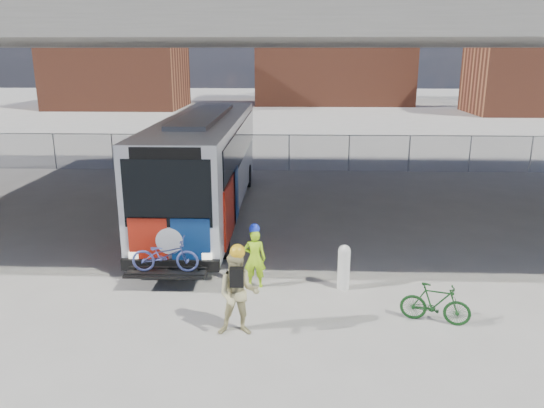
{
  "coord_description": "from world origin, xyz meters",
  "views": [
    {
      "loc": [
        1.07,
        -14.37,
        5.68
      ],
      "look_at": [
        0.56,
        0.07,
        1.6
      ],
      "focal_mm": 35.0,
      "sensor_mm": 36.0,
      "label": 1
    }
  ],
  "objects_px": {
    "bike_parked": "(435,304)",
    "bollard": "(344,265)",
    "bus": "(205,158)",
    "cyclist_hivis": "(255,257)",
    "cyclist_tan": "(238,293)"
  },
  "relations": [
    {
      "from": "bus",
      "to": "bike_parked",
      "type": "distance_m",
      "value": 10.35
    },
    {
      "from": "bollard",
      "to": "cyclist_tan",
      "type": "xyz_separation_m",
      "value": [
        -2.41,
        -2.33,
        0.32
      ]
    },
    {
      "from": "bus",
      "to": "bike_parked",
      "type": "height_order",
      "value": "bus"
    },
    {
      "from": "cyclist_tan",
      "to": "bus",
      "type": "bearing_deg",
      "value": 100.64
    },
    {
      "from": "cyclist_hivis",
      "to": "cyclist_tan",
      "type": "bearing_deg",
      "value": 89.21
    },
    {
      "from": "bus",
      "to": "bollard",
      "type": "distance_m",
      "value": 7.91
    },
    {
      "from": "bollard",
      "to": "bike_parked",
      "type": "bearing_deg",
      "value": -42.59
    },
    {
      "from": "bus",
      "to": "cyclist_hivis",
      "type": "relative_size",
      "value": 7.7
    },
    {
      "from": "bike_parked",
      "to": "bollard",
      "type": "bearing_deg",
      "value": 64.51
    },
    {
      "from": "bollard",
      "to": "bike_parked",
      "type": "relative_size",
      "value": 0.77
    },
    {
      "from": "bus",
      "to": "bollard",
      "type": "relative_size",
      "value": 11.06
    },
    {
      "from": "cyclist_tan",
      "to": "bike_parked",
      "type": "distance_m",
      "value": 4.32
    },
    {
      "from": "cyclist_hivis",
      "to": "bike_parked",
      "type": "bearing_deg",
      "value": 160.28
    },
    {
      "from": "cyclist_tan",
      "to": "bike_parked",
      "type": "relative_size",
      "value": 1.33
    },
    {
      "from": "bollard",
      "to": "cyclist_hivis",
      "type": "relative_size",
      "value": 0.7
    }
  ]
}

